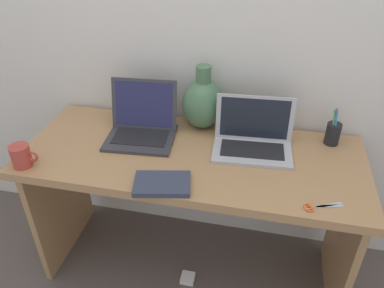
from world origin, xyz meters
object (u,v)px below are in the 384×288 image
at_px(green_vase, 203,103).
at_px(power_brick, 187,278).
at_px(laptop_left, 142,122).
at_px(coffee_mug, 22,156).
at_px(pen_cup, 333,133).
at_px(scissors, 316,207).
at_px(laptop_right, 253,136).
at_px(notebook_stack, 162,184).

distance_m(green_vase, power_brick, 0.92).
distance_m(laptop_left, power_brick, 0.86).
distance_m(coffee_mug, pen_cup, 1.36).
bearing_deg(laptop_left, pen_cup, 7.16).
bearing_deg(scissors, laptop_right, 127.08).
distance_m(green_vase, pen_cup, 0.61).
xyz_separation_m(notebook_stack, pen_cup, (0.67, 0.46, 0.04)).
distance_m(laptop_right, coffee_mug, 0.99).
xyz_separation_m(laptop_left, notebook_stack, (0.20, -0.35, -0.05)).
bearing_deg(notebook_stack, pen_cup, 34.39).
height_order(laptop_left, laptop_right, laptop_left).
bearing_deg(scissors, coffee_mug, 179.79).
height_order(notebook_stack, power_brick, notebook_stack).
bearing_deg(laptop_right, pen_cup, 17.17).
relative_size(coffee_mug, scissors, 0.84).
bearing_deg(notebook_stack, scissors, 0.22).
bearing_deg(pen_cup, laptop_right, -162.83).
xyz_separation_m(pen_cup, power_brick, (-0.61, -0.32, -0.78)).
height_order(green_vase, power_brick, green_vase).
bearing_deg(notebook_stack, green_vase, 82.25).
xyz_separation_m(coffee_mug, scissors, (1.19, -0.00, -0.05)).
bearing_deg(pen_cup, laptop_left, -172.84).
bearing_deg(power_brick, pen_cup, 27.96).
height_order(laptop_right, scissors, laptop_right).
bearing_deg(power_brick, laptop_left, 140.67).
relative_size(pen_cup, power_brick, 2.59).
relative_size(laptop_left, green_vase, 1.06).
bearing_deg(notebook_stack, laptop_left, 119.13).
distance_m(notebook_stack, scissors, 0.58).
bearing_deg(scissors, notebook_stack, -179.78).
bearing_deg(green_vase, laptop_left, -152.36).
distance_m(laptop_right, notebook_stack, 0.48).
bearing_deg(notebook_stack, laptop_right, 47.56).
bearing_deg(pen_cup, power_brick, -152.04).
relative_size(laptop_right, power_brick, 5.14).
relative_size(coffee_mug, pen_cup, 0.67).
distance_m(coffee_mug, scissors, 1.19).
relative_size(scissors, power_brick, 2.06).
bearing_deg(laptop_left, coffee_mug, -140.18).
distance_m(laptop_left, coffee_mug, 0.54).
relative_size(laptop_left, scissors, 2.28).
xyz_separation_m(laptop_left, laptop_right, (0.52, 0.00, -0.00)).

